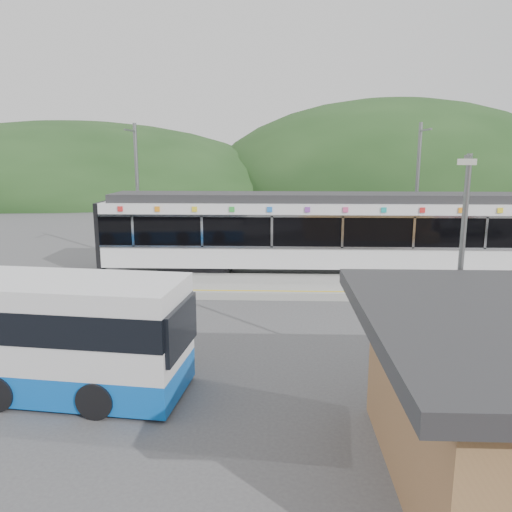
{
  "coord_description": "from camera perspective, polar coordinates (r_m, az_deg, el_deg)",
  "views": [
    {
      "loc": [
        -0.02,
        -16.56,
        5.43
      ],
      "look_at": [
        -0.7,
        1.0,
        1.87
      ],
      "focal_mm": 35.0,
      "sensor_mm": 36.0,
      "label": 1
    }
  ],
  "objects": [
    {
      "name": "yellow_line",
      "position": [
        19.25,
        2.19,
        -4.01
      ],
      "size": [
        26.0,
        0.1,
        0.01
      ],
      "primitive_type": "cube",
      "color": "yellow",
      "rests_on": "platform"
    },
    {
      "name": "catenary_mast_east",
      "position": [
        26.14,
        17.91,
        6.98
      ],
      "size": [
        0.18,
        1.8,
        7.0
      ],
      "color": "slate",
      "rests_on": "ground"
    },
    {
      "name": "train",
      "position": [
        22.93,
        8.16,
        2.88
      ],
      "size": [
        20.44,
        3.01,
        3.74
      ],
      "color": "black",
      "rests_on": "ground"
    },
    {
      "name": "lamp_post",
      "position": [
        11.66,
        22.62,
        -0.08
      ],
      "size": [
        0.47,
        1.03,
        5.47
      ],
      "rotation": [
        0.0,
        0.0,
        -0.41
      ],
      "color": "slate",
      "rests_on": "ground"
    },
    {
      "name": "ground",
      "position": [
        17.42,
        2.18,
        -6.73
      ],
      "size": [
        120.0,
        120.0,
        0.0
      ],
      "primitive_type": "plane",
      "color": "#4C4C4F",
      "rests_on": "ground"
    },
    {
      "name": "platform",
      "position": [
        20.55,
        2.19,
        -3.46
      ],
      "size": [
        26.0,
        3.2,
        0.3
      ],
      "primitive_type": "cube",
      "color": "#9E9E99",
      "rests_on": "ground"
    },
    {
      "name": "hills",
      "position": [
        23.35,
        17.58,
        -2.56
      ],
      "size": [
        146.0,
        149.0,
        26.0
      ],
      "color": "#1E3D19",
      "rests_on": "ground"
    },
    {
      "name": "catenary_mast_west",
      "position": [
        26.13,
        -13.4,
        7.22
      ],
      "size": [
        0.18,
        1.8,
        7.0
      ],
      "color": "slate",
      "rests_on": "ground"
    }
  ]
}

